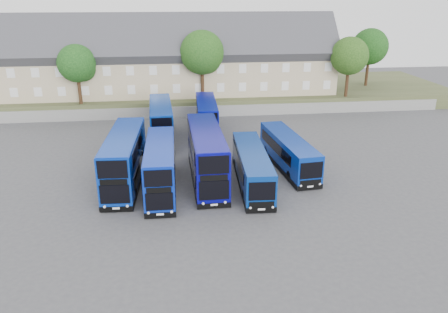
% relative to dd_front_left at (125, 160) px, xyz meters
% --- Properties ---
extents(ground, '(120.00, 120.00, 0.00)m').
position_rel_dd_front_left_xyz_m(ground, '(6.39, -3.04, -2.17)').
color(ground, '#434347').
rests_on(ground, ground).
extents(retaining_wall, '(70.00, 0.40, 1.50)m').
position_rel_dd_front_left_xyz_m(retaining_wall, '(6.39, 20.96, -1.42)').
color(retaining_wall, slate).
rests_on(retaining_wall, ground).
extents(earth_bank, '(80.00, 20.00, 2.00)m').
position_rel_dd_front_left_xyz_m(earth_bank, '(6.39, 30.96, -1.17)').
color(earth_bank, '#414929').
rests_on(earth_bank, ground).
extents(terrace_row, '(48.00, 10.40, 11.20)m').
position_rel_dd_front_left_xyz_m(terrace_row, '(3.40, 26.96, 4.43)').
color(terrace_row, tan).
rests_on(terrace_row, earth_bank).
extents(dd_front_left, '(3.08, 11.22, 4.42)m').
position_rel_dd_front_left_xyz_m(dd_front_left, '(0.00, 0.00, 0.00)').
color(dd_front_left, '#082E9E').
rests_on(dd_front_left, ground).
extents(dd_front_mid, '(2.43, 10.24, 4.06)m').
position_rel_dd_front_left_xyz_m(dd_front_mid, '(3.10, -1.80, -0.18)').
color(dd_front_mid, '#0927A7').
rests_on(dd_front_mid, ground).
extents(dd_front_right, '(2.82, 11.56, 4.57)m').
position_rel_dd_front_left_xyz_m(dd_front_right, '(7.08, -0.09, 0.08)').
color(dd_front_right, '#06067E').
rests_on(dd_front_right, ground).
extents(dd_rear_left, '(2.79, 10.50, 4.14)m').
position_rel_dd_front_left_xyz_m(dd_rear_left, '(2.94, 11.82, -0.14)').
color(dd_rear_left, '#08359E').
rests_on(dd_rear_left, ground).
extents(dd_rear_right, '(2.56, 9.87, 3.89)m').
position_rel_dd_front_left_xyz_m(dd_rear_right, '(8.19, 13.70, -0.26)').
color(dd_rear_right, '#080F9B').
rests_on(dd_rear_right, ground).
extents(coach_east_a, '(2.84, 11.24, 3.04)m').
position_rel_dd_front_left_xyz_m(coach_east_a, '(10.88, -1.44, -0.68)').
color(coach_east_a, navy).
rests_on(coach_east_a, ground).
extents(coach_east_b, '(3.34, 11.13, 3.00)m').
position_rel_dd_front_left_xyz_m(coach_east_b, '(14.99, 1.99, -0.70)').
color(coach_east_b, '#082C94').
rests_on(coach_east_b, ground).
extents(tree_west, '(4.80, 4.80, 7.65)m').
position_rel_dd_front_left_xyz_m(tree_west, '(-7.46, 22.06, 4.88)').
color(tree_west, '#382314').
rests_on(tree_west, earth_bank).
extents(tree_mid, '(5.76, 5.76, 9.18)m').
position_rel_dd_front_left_xyz_m(tree_mid, '(8.54, 22.56, 5.90)').
color(tree_mid, '#382314').
rests_on(tree_mid, earth_bank).
extents(tree_east, '(5.12, 5.12, 8.16)m').
position_rel_dd_front_left_xyz_m(tree_east, '(28.54, 22.06, 5.22)').
color(tree_east, '#382314').
rests_on(tree_east, earth_bank).
extents(tree_far, '(5.44, 5.44, 8.67)m').
position_rel_dd_front_left_xyz_m(tree_far, '(34.54, 29.06, 5.56)').
color(tree_far, '#382314').
rests_on(tree_far, earth_bank).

